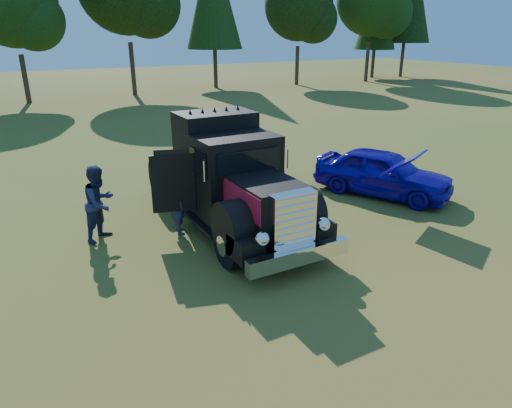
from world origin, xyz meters
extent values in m
plane|color=#30591A|center=(0.00, 0.00, 0.00)|extent=(120.00, 120.00, 0.00)
cylinder|color=#2D2116|center=(-4.00, 29.50, 1.71)|extent=(0.36, 0.36, 3.42)
sphere|color=black|center=(-4.00, 29.50, 6.84)|extent=(6.08, 6.08, 6.08)
sphere|color=black|center=(-2.86, 28.74, 5.70)|extent=(4.18, 4.18, 4.18)
cylinder|color=#2D2116|center=(4.00, 30.00, 2.07)|extent=(0.36, 0.36, 4.14)
sphere|color=black|center=(5.38, 29.08, 6.90)|extent=(5.06, 5.06, 5.06)
cylinder|color=#2D2116|center=(12.00, 31.50, 2.25)|extent=(0.36, 0.36, 4.50)
cylinder|color=#2D2116|center=(20.00, 30.00, 1.80)|extent=(0.36, 0.36, 3.60)
sphere|color=black|center=(20.00, 30.00, 7.20)|extent=(6.40, 6.40, 6.40)
sphere|color=black|center=(21.20, 29.20, 6.00)|extent=(4.40, 4.40, 4.40)
cylinder|color=#2D2116|center=(28.00, 29.00, 1.98)|extent=(0.36, 0.36, 3.96)
sphere|color=black|center=(29.32, 28.12, 6.60)|extent=(4.84, 4.84, 4.84)
cylinder|color=#2D2116|center=(35.00, 31.00, 2.43)|extent=(0.36, 0.36, 4.86)
cylinder|color=#2D2116|center=(31.42, 31.82, 1.98)|extent=(0.36, 0.36, 3.97)
cone|color=black|center=(31.42, 31.82, 7.16)|extent=(4.41, 4.41, 8.27)
cylinder|color=black|center=(-1.90, -0.08, 0.55)|extent=(0.32, 1.10, 1.10)
cylinder|color=black|center=(0.20, -0.08, 0.55)|extent=(0.32, 1.10, 1.10)
cylinder|color=black|center=(-1.90, 4.72, 0.55)|extent=(0.32, 1.10, 1.10)
cylinder|color=black|center=(0.20, 4.72, 0.55)|extent=(0.32, 1.10, 1.10)
cylinder|color=black|center=(-1.57, 4.72, 0.55)|extent=(0.32, 1.10, 1.10)
cylinder|color=black|center=(-0.13, 4.72, 0.55)|extent=(0.32, 1.10, 1.10)
cube|color=black|center=(-0.85, 2.52, 0.62)|extent=(1.60, 6.40, 0.28)
cube|color=white|center=(-0.85, -1.33, 0.55)|extent=(2.50, 0.22, 0.36)
cube|color=white|center=(-0.85, -1.03, 1.25)|extent=(1.05, 0.30, 1.30)
cube|color=black|center=(-0.85, 0.02, 1.30)|extent=(1.35, 1.80, 1.10)
cube|color=maroon|center=(-1.54, 0.02, 1.50)|extent=(0.02, 1.80, 0.60)
cube|color=maroon|center=(-0.16, 0.02, 1.50)|extent=(0.02, 1.80, 0.60)
cylinder|color=black|center=(-1.80, -0.08, 0.95)|extent=(0.55, 1.24, 1.24)
cylinder|color=black|center=(0.10, -0.08, 0.95)|extent=(0.55, 1.24, 1.24)
sphere|color=white|center=(-1.63, -1.10, 1.05)|extent=(0.32, 0.32, 0.32)
sphere|color=white|center=(-0.07, -1.10, 1.05)|extent=(0.32, 0.32, 0.32)
cube|color=black|center=(-0.85, 1.57, 1.55)|extent=(2.05, 1.30, 2.10)
cube|color=black|center=(-0.85, 0.90, 2.05)|extent=(1.70, 0.05, 0.65)
cube|color=black|center=(-0.85, 2.87, 1.75)|extent=(2.05, 1.30, 2.50)
cube|color=black|center=(-0.85, 4.52, 0.95)|extent=(2.00, 2.00, 0.35)
cube|color=black|center=(-2.41, 2.06, 1.45)|extent=(1.07, 0.37, 1.50)
cube|color=maroon|center=(-2.42, 2.11, 1.30)|extent=(0.82, 0.26, 0.75)
imported|color=#07319E|center=(4.60, 1.92, 0.75)|extent=(3.53, 4.70, 1.49)
cube|color=#07319E|center=(3.84, 0.40, 1.55)|extent=(1.58, 1.41, 0.67)
imported|color=#1F2C4A|center=(-2.25, 2.24, 0.82)|extent=(0.49, 0.66, 1.65)
imported|color=#20254B|center=(-4.10, 2.85, 0.98)|extent=(1.20, 1.18, 1.95)
camera|label=1|loc=(-5.85, -8.47, 5.07)|focal=32.00mm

